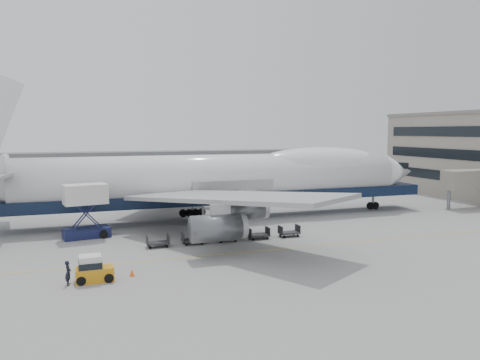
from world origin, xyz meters
name	(u,v)px	position (x,y,z in m)	size (l,w,h in m)	color
ground	(249,238)	(0.00, 0.00, 0.00)	(260.00, 260.00, 0.00)	gray
apron_line	(269,250)	(0.00, -6.00, 0.01)	(60.00, 0.15, 0.01)	gold
hangar	(113,166)	(-10.00, 70.00, 3.50)	(110.00, 8.00, 7.00)	slate
airliner	(223,178)	(0.64, 12.00, 5.62)	(67.00, 55.30, 19.98)	white
catering_truck	(86,208)	(-17.46, 6.09, 3.44)	(5.40, 4.11, 6.11)	#171D47
baggage_tug	(93,270)	(-17.29, -10.52, 0.96)	(2.98, 1.69, 2.16)	orange
ground_worker	(68,273)	(-19.16, -10.72, 0.97)	(0.71, 0.46, 1.93)	black
traffic_cone	(132,273)	(-14.17, -10.11, 0.29)	(0.42, 0.42, 0.61)	#FB630D
dolly_0	(158,242)	(-10.54, -1.03, 0.53)	(2.30, 1.35, 1.30)	#2D2D30
dolly_1	(193,239)	(-6.77, -1.03, 0.53)	(2.30, 1.35, 1.30)	#2D2D30
dolly_2	(227,237)	(-3.00, -1.03, 0.53)	(2.30, 1.35, 1.30)	#2D2D30
dolly_3	(259,234)	(0.78, -1.03, 0.53)	(2.30, 1.35, 1.30)	#2D2D30
dolly_4	(289,232)	(4.55, -1.03, 0.53)	(2.30, 1.35, 1.30)	#2D2D30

